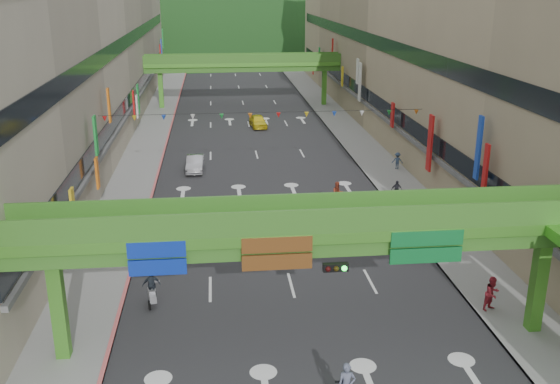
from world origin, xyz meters
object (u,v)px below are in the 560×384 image
at_px(car_yellow, 258,121).
at_px(pedestrian_red, 492,296).
at_px(scooter_rider_mid, 338,195).
at_px(car_silver, 195,164).
at_px(overpass_near, 332,246).

distance_m(car_yellow, pedestrian_red, 45.05).
relative_size(scooter_rider_mid, car_yellow, 0.51).
bearing_deg(car_yellow, car_silver, -117.04).
relative_size(car_silver, car_yellow, 0.99).
bearing_deg(car_silver, car_yellow, 69.96).
bearing_deg(pedestrian_red, scooter_rider_mid, 81.49).
height_order(overpass_near, pedestrian_red, overpass_near).
xyz_separation_m(scooter_rider_mid, pedestrian_red, (4.91, -15.80, -0.22)).
height_order(overpass_near, car_silver, overpass_near).
relative_size(scooter_rider_mid, pedestrian_red, 1.19).
distance_m(scooter_rider_mid, pedestrian_red, 16.55).
xyz_separation_m(scooter_rider_mid, car_silver, (-10.74, 11.20, -0.44)).
distance_m(overpass_near, scooter_rider_mid, 19.28).
relative_size(car_yellow, pedestrian_red, 2.32).
height_order(overpass_near, car_yellow, overpass_near).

